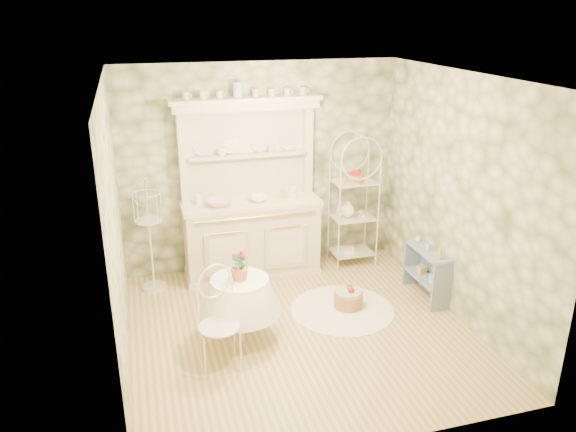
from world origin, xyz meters
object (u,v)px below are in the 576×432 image
object	(u,v)px
birdcage_stand	(150,235)
round_table	(241,313)
bakers_rack	(354,205)
cafe_chair	(219,325)
side_shelf	(427,273)
floor_basket	(348,298)
kitchen_dresser	(251,191)

from	to	relation	value
birdcage_stand	round_table	bearing A→B (deg)	-60.34
bakers_rack	cafe_chair	xyz separation A→B (m)	(-2.14, -1.92, -0.36)
side_shelf	round_table	xyz separation A→B (m)	(-2.34, -0.32, 0.01)
birdcage_stand	floor_basket	bearing A→B (deg)	-26.85
side_shelf	birdcage_stand	distance (m)	3.37
kitchen_dresser	bakers_rack	size ratio (longest dim) A/B	1.38
kitchen_dresser	bakers_rack	xyz separation A→B (m)	(1.39, -0.02, -0.31)
round_table	floor_basket	bearing A→B (deg)	14.37
bakers_rack	round_table	xyz separation A→B (m)	(-1.85, -1.51, -0.51)
birdcage_stand	floor_basket	size ratio (longest dim) A/B	4.34
floor_basket	side_shelf	bearing A→B (deg)	-1.19
kitchen_dresser	side_shelf	size ratio (longest dim) A/B	3.08
kitchen_dresser	birdcage_stand	bearing A→B (deg)	-176.02
round_table	birdcage_stand	bearing A→B (deg)	119.66
kitchen_dresser	floor_basket	size ratio (longest dim) A/B	6.83
side_shelf	cafe_chair	bearing A→B (deg)	-161.73
floor_basket	round_table	bearing A→B (deg)	-165.63
round_table	cafe_chair	distance (m)	0.52
side_shelf	cafe_chair	xyz separation A→B (m)	(-2.63, -0.74, 0.15)
round_table	floor_basket	xyz separation A→B (m)	(1.34, 0.34, -0.22)
side_shelf	round_table	size ratio (longest dim) A/B	1.15
bakers_rack	cafe_chair	distance (m)	2.90
kitchen_dresser	round_table	distance (m)	1.79
birdcage_stand	floor_basket	distance (m)	2.50
cafe_chair	birdcage_stand	world-z (taller)	birdcage_stand
round_table	cafe_chair	bearing A→B (deg)	-124.91
round_table	side_shelf	bearing A→B (deg)	7.89
side_shelf	birdcage_stand	xyz separation A→B (m)	(-3.16, 1.12, 0.41)
bakers_rack	cafe_chair	size ratio (longest dim) A/B	1.77
round_table	birdcage_stand	world-z (taller)	birdcage_stand
side_shelf	bakers_rack	bearing A→B (deg)	114.90
kitchen_dresser	bakers_rack	bearing A→B (deg)	-0.91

